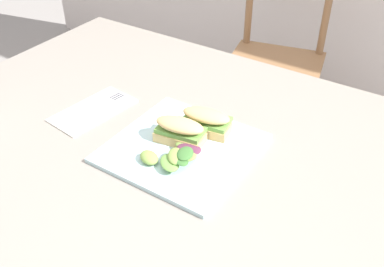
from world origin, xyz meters
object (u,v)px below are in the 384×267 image
chair_wooden_far (276,61)px  fork_on_napkin (99,106)px  dining_table (152,176)px  sandwich_half_back (206,121)px  sandwich_half_front (180,131)px  plate_lunch (182,148)px

chair_wooden_far → fork_on_napkin: (-0.05, -1.03, 0.30)m
dining_table → fork_on_napkin: 0.22m
dining_table → fork_on_napkin: (-0.18, 0.02, 0.13)m
dining_table → sandwich_half_back: (0.11, 0.07, 0.16)m
sandwich_half_back → dining_table: bearing=-145.9°
chair_wooden_far → fork_on_napkin: bearing=-92.7°
sandwich_half_front → dining_table: bearing=-173.1°
dining_table → sandwich_half_back: size_ratio=10.03×
dining_table → sandwich_half_back: sandwich_half_back is taller
plate_lunch → chair_wooden_far: bearing=101.8°
chair_wooden_far → sandwich_half_front: 1.11m
chair_wooden_far → sandwich_half_back: bearing=-76.5°
dining_table → chair_wooden_far: (-0.13, 1.05, -0.17)m
chair_wooden_far → sandwich_half_front: size_ratio=7.40×
sandwich_half_back → fork_on_napkin: size_ratio=0.63×
plate_lunch → sandwich_half_front: size_ratio=2.52×
chair_wooden_far → plate_lunch: chair_wooden_far is taller
sandwich_half_front → sandwich_half_back: same height
dining_table → sandwich_half_front: bearing=6.9°
sandwich_half_front → fork_on_napkin: bearing=177.5°
sandwich_half_back → fork_on_napkin: (-0.28, -0.05, -0.03)m
dining_table → fork_on_napkin: size_ratio=6.35×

